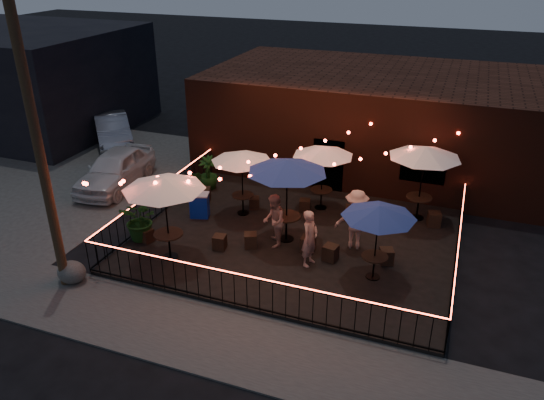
# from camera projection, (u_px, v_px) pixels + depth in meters

# --- Properties ---
(ground) EXTENTS (110.00, 110.00, 0.00)m
(ground) POSITION_uv_depth(u_px,v_px,m) (274.00, 273.00, 15.72)
(ground) COLOR black
(ground) RESTS_ON ground
(patio) EXTENTS (10.00, 8.00, 0.15)m
(patio) POSITION_uv_depth(u_px,v_px,m) (295.00, 240.00, 17.37)
(patio) COLOR black
(patio) RESTS_ON ground
(sidewalk) EXTENTS (18.00, 2.50, 0.05)m
(sidewalk) POSITION_uv_depth(u_px,v_px,m) (227.00, 342.00, 12.97)
(sidewalk) COLOR #413E3C
(sidewalk) RESTS_ON ground
(parking_lot) EXTENTS (11.00, 12.00, 0.02)m
(parking_lot) POSITION_uv_depth(u_px,v_px,m) (45.00, 170.00, 22.87)
(parking_lot) COLOR #413E3C
(parking_lot) RESTS_ON ground
(brick_building) EXTENTS (14.00, 8.00, 4.00)m
(brick_building) POSITION_uv_depth(u_px,v_px,m) (375.00, 118.00, 22.95)
(brick_building) COLOR #35170E
(brick_building) RESTS_ON ground
(background_building) EXTENTS (12.00, 9.00, 5.00)m
(background_building) POSITION_uv_depth(u_px,v_px,m) (13.00, 77.00, 27.89)
(background_building) COLOR black
(background_building) RESTS_ON ground
(utility_pole) EXTENTS (0.26, 0.26, 8.00)m
(utility_pole) POSITION_uv_depth(u_px,v_px,m) (40.00, 154.00, 13.48)
(utility_pole) COLOR #3C2E18
(utility_pole) RESTS_ON ground
(fence_front) EXTENTS (10.00, 0.04, 1.04)m
(fence_front) POSITION_uv_depth(u_px,v_px,m) (247.00, 292.00, 13.74)
(fence_front) COLOR black
(fence_front) RESTS_ON patio
(fence_left) EXTENTS (0.04, 8.00, 1.04)m
(fence_left) POSITION_uv_depth(u_px,v_px,m) (161.00, 200.00, 18.69)
(fence_left) COLOR black
(fence_left) RESTS_ON patio
(fence_right) EXTENTS (0.04, 8.00, 1.04)m
(fence_right) POSITION_uv_depth(u_px,v_px,m) (457.00, 252.00, 15.54)
(fence_right) COLOR black
(fence_right) RESTS_ON patio
(festoon_lights) EXTENTS (10.02, 8.72, 1.32)m
(festoon_lights) POSITION_uv_depth(u_px,v_px,m) (262.00, 170.00, 16.37)
(festoon_lights) COLOR #FF3423
(festoon_lights) RESTS_ON ground
(cafe_table_0) EXTENTS (3.12, 3.12, 2.68)m
(cafe_table_0) POSITION_uv_depth(u_px,v_px,m) (163.00, 184.00, 15.19)
(cafe_table_0) COLOR black
(cafe_table_0) RESTS_ON patio
(cafe_table_1) EXTENTS (2.59, 2.59, 2.34)m
(cafe_table_1) POSITION_uv_depth(u_px,v_px,m) (242.00, 157.00, 17.98)
(cafe_table_1) COLOR black
(cafe_table_1) RESTS_ON patio
(cafe_table_2) EXTENTS (2.62, 2.62, 2.77)m
(cafe_table_2) POSITION_uv_depth(u_px,v_px,m) (287.00, 167.00, 16.14)
(cafe_table_2) COLOR black
(cafe_table_2) RESTS_ON patio
(cafe_table_3) EXTENTS (2.61, 2.61, 2.38)m
(cafe_table_3) POSITION_uv_depth(u_px,v_px,m) (323.00, 152.00, 18.35)
(cafe_table_3) COLOR black
(cafe_table_3) RESTS_ON patio
(cafe_table_4) EXTENTS (2.42, 2.42, 2.29)m
(cafe_table_4) POSITION_uv_depth(u_px,v_px,m) (379.00, 213.00, 14.37)
(cafe_table_4) COLOR black
(cafe_table_4) RESTS_ON patio
(cafe_table_5) EXTENTS (2.84, 2.84, 2.66)m
(cafe_table_5) POSITION_uv_depth(u_px,v_px,m) (425.00, 153.00, 17.51)
(cafe_table_5) COLOR black
(cafe_table_5) RESTS_ON patio
(bistro_chair_0) EXTENTS (0.46, 0.46, 0.44)m
(bistro_chair_0) POSITION_uv_depth(u_px,v_px,m) (147.00, 235.00, 17.03)
(bistro_chair_0) COLOR black
(bistro_chair_0) RESTS_ON patio
(bistro_chair_1) EXTENTS (0.42, 0.42, 0.45)m
(bistro_chair_1) POSITION_uv_depth(u_px,v_px,m) (220.00, 242.00, 16.63)
(bistro_chair_1) COLOR black
(bistro_chair_1) RESTS_ON patio
(bistro_chair_2) EXTENTS (0.54, 0.54, 0.50)m
(bistro_chair_2) POSITION_uv_depth(u_px,v_px,m) (204.00, 194.00, 19.74)
(bistro_chair_2) COLOR black
(bistro_chair_2) RESTS_ON patio
(bistro_chair_3) EXTENTS (0.47, 0.47, 0.43)m
(bistro_chair_3) POSITION_uv_depth(u_px,v_px,m) (254.00, 203.00, 19.18)
(bistro_chair_3) COLOR black
(bistro_chair_3) RESTS_ON patio
(bistro_chair_4) EXTENTS (0.51, 0.51, 0.46)m
(bistro_chair_4) POSITION_uv_depth(u_px,v_px,m) (251.00, 240.00, 16.73)
(bistro_chair_4) COLOR black
(bistro_chair_4) RESTS_ON patio
(bistro_chair_5) EXTENTS (0.43, 0.43, 0.50)m
(bistro_chair_5) POSITION_uv_depth(u_px,v_px,m) (308.00, 244.00, 16.47)
(bistro_chair_5) COLOR black
(bistro_chair_5) RESTS_ON patio
(bistro_chair_6) EXTENTS (0.45, 0.45, 0.45)m
(bistro_chair_6) POSITION_uv_depth(u_px,v_px,m) (305.00, 205.00, 18.97)
(bistro_chair_6) COLOR black
(bistro_chair_6) RESTS_ON patio
(bistro_chair_7) EXTENTS (0.46, 0.46, 0.46)m
(bistro_chair_7) POSITION_uv_depth(u_px,v_px,m) (351.00, 212.00, 18.46)
(bistro_chair_7) COLOR black
(bistro_chair_7) RESTS_ON patio
(bistro_chair_8) EXTENTS (0.47, 0.47, 0.48)m
(bistro_chair_8) POSITION_uv_depth(u_px,v_px,m) (331.00, 253.00, 16.03)
(bistro_chair_8) COLOR black
(bistro_chair_8) RESTS_ON patio
(bistro_chair_9) EXTENTS (0.51, 0.51, 0.46)m
(bistro_chair_9) POSITION_uv_depth(u_px,v_px,m) (386.00, 256.00, 15.87)
(bistro_chair_9) COLOR black
(bistro_chair_9) RESTS_ON patio
(bistro_chair_10) EXTENTS (0.43, 0.43, 0.43)m
(bistro_chair_10) POSITION_uv_depth(u_px,v_px,m) (383.00, 216.00, 18.24)
(bistro_chair_10) COLOR black
(bistro_chair_10) RESTS_ON patio
(bistro_chair_11) EXTENTS (0.51, 0.51, 0.50)m
(bistro_chair_11) POSITION_uv_depth(u_px,v_px,m) (434.00, 219.00, 17.97)
(bistro_chair_11) COLOR black
(bistro_chair_11) RESTS_ON patio
(patron_a) EXTENTS (0.55, 0.72, 1.77)m
(patron_a) POSITION_uv_depth(u_px,v_px,m) (310.00, 238.00, 15.53)
(patron_a) COLOR tan
(patron_a) RESTS_ON patio
(patron_b) EXTENTS (0.92, 1.02, 1.74)m
(patron_b) POSITION_uv_depth(u_px,v_px,m) (274.00, 221.00, 16.54)
(patron_b) COLOR tan
(patron_b) RESTS_ON patio
(patron_c) EXTENTS (1.37, 0.94, 1.96)m
(patron_c) POSITION_uv_depth(u_px,v_px,m) (356.00, 220.00, 16.39)
(patron_c) COLOR tan
(patron_c) RESTS_ON patio
(potted_shrub_a) EXTENTS (1.26, 1.09, 1.39)m
(potted_shrub_a) POSITION_uv_depth(u_px,v_px,m) (141.00, 220.00, 16.95)
(potted_shrub_a) COLOR #143E12
(potted_shrub_a) RESTS_ON patio
(potted_shrub_b) EXTENTS (0.78, 0.70, 1.20)m
(potted_shrub_b) POSITION_uv_depth(u_px,v_px,m) (194.00, 186.00, 19.59)
(potted_shrub_b) COLOR #19340F
(potted_shrub_b) RESTS_ON patio
(potted_shrub_c) EXTENTS (0.92, 0.92, 1.30)m
(potted_shrub_c) POSITION_uv_depth(u_px,v_px,m) (208.00, 173.00, 20.57)
(potted_shrub_c) COLOR #16360A
(potted_shrub_c) RESTS_ON patio
(cooler) EXTENTS (0.78, 0.65, 0.88)m
(cooler) POSITION_uv_depth(u_px,v_px,m) (199.00, 205.00, 18.49)
(cooler) COLOR #0B26A6
(cooler) RESTS_ON patio
(boulder) EXTENTS (1.06, 0.98, 0.68)m
(boulder) POSITION_uv_depth(u_px,v_px,m) (72.00, 272.00, 15.17)
(boulder) COLOR #42413D
(boulder) RESTS_ON ground
(car_white) EXTENTS (2.22, 4.52, 1.48)m
(car_white) POSITION_uv_depth(u_px,v_px,m) (115.00, 169.00, 21.09)
(car_white) COLOR white
(car_white) RESTS_ON ground
(car_silver) EXTENTS (4.01, 4.28, 1.43)m
(car_silver) POSITION_uv_depth(u_px,v_px,m) (112.00, 130.00, 25.58)
(car_silver) COLOR gray
(car_silver) RESTS_ON ground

